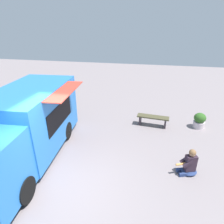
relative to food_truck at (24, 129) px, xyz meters
The scene contains 7 objects.
ground_plane 2.29m from the food_truck, 25.25° to the right, with size 40.00×40.00×0.00m, color gray.
food_truck is the anchor object (origin of this frame).
person_customer 5.67m from the food_truck, ahead, with size 0.79×0.59×0.92m.
planter_flowering_near 4.21m from the food_truck, 95.92° to the left, with size 0.53×0.53×0.77m.
planter_flowering_far 4.88m from the food_truck, 131.89° to the left, with size 0.62×0.62×0.84m.
planter_flowering_side 7.52m from the food_truck, 29.30° to the left, with size 0.54×0.54×0.74m.
plaza_bench 5.60m from the food_truck, 37.80° to the left, with size 1.52×0.54×0.50m.
Camera 1 is at (2.41, -4.26, 4.48)m, focal length 31.05 mm.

